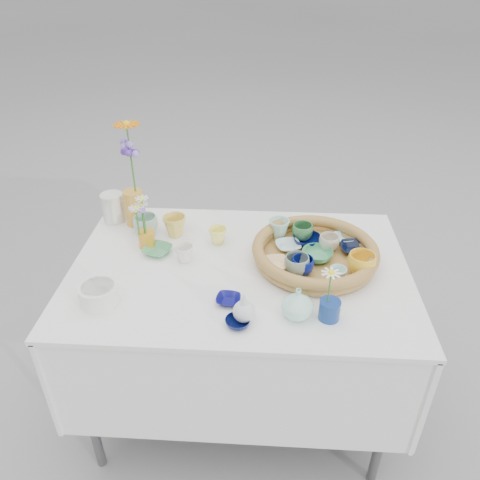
# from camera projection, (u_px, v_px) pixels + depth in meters

# --- Properties ---
(ground) EXTENTS (80.00, 80.00, 0.00)m
(ground) POSITION_uv_depth(u_px,v_px,m) (240.00, 400.00, 2.16)
(ground) COLOR gray
(display_table) EXTENTS (1.26, 0.86, 0.77)m
(display_table) POSITION_uv_depth(u_px,v_px,m) (240.00, 400.00, 2.16)
(display_table) COLOR white
(display_table) RESTS_ON ground
(wicker_tray) EXTENTS (0.47, 0.47, 0.08)m
(wicker_tray) POSITION_uv_depth(u_px,v_px,m) (315.00, 253.00, 1.76)
(wicker_tray) COLOR olive
(wicker_tray) RESTS_ON display_table
(tray_ceramic_0) EXTENTS (0.13, 0.13, 0.03)m
(tray_ceramic_0) POSITION_uv_depth(u_px,v_px,m) (307.00, 240.00, 1.84)
(tray_ceramic_0) COLOR #060F42
(tray_ceramic_0) RESTS_ON wicker_tray
(tray_ceramic_1) EXTENTS (0.11, 0.11, 0.03)m
(tray_ceramic_1) POSITION_uv_depth(u_px,v_px,m) (354.00, 249.00, 1.79)
(tray_ceramic_1) COLOR black
(tray_ceramic_1) RESTS_ON wicker_tray
(tray_ceramic_2) EXTENTS (0.12, 0.12, 0.08)m
(tray_ceramic_2) POSITION_uv_depth(u_px,v_px,m) (361.00, 264.00, 1.66)
(tray_ceramic_2) COLOR yellow
(tray_ceramic_2) RESTS_ON wicker_tray
(tray_ceramic_3) EXTENTS (0.13, 0.13, 0.04)m
(tray_ceramic_3) POSITION_uv_depth(u_px,v_px,m) (317.00, 255.00, 1.75)
(tray_ceramic_3) COLOR #409964
(tray_ceramic_3) RESTS_ON wicker_tray
(tray_ceramic_4) EXTENTS (0.11, 0.11, 0.07)m
(tray_ceramic_4) POSITION_uv_depth(u_px,v_px,m) (297.00, 265.00, 1.66)
(tray_ceramic_4) COLOR gray
(tray_ceramic_4) RESTS_ON wicker_tray
(tray_ceramic_5) EXTENTS (0.12, 0.12, 0.02)m
(tray_ceramic_5) POSITION_uv_depth(u_px,v_px,m) (288.00, 246.00, 1.81)
(tray_ceramic_5) COLOR silver
(tray_ceramic_5) RESTS_ON wicker_tray
(tray_ceramic_6) EXTENTS (0.10, 0.10, 0.08)m
(tray_ceramic_6) POSITION_uv_depth(u_px,v_px,m) (279.00, 229.00, 1.87)
(tray_ceramic_6) COLOR #A7DBC7
(tray_ceramic_6) RESTS_ON wicker_tray
(tray_ceramic_7) EXTENTS (0.09, 0.09, 0.06)m
(tray_ceramic_7) POSITION_uv_depth(u_px,v_px,m) (329.00, 243.00, 1.80)
(tray_ceramic_7) COLOR beige
(tray_ceramic_7) RESTS_ON wicker_tray
(tray_ceramic_8) EXTENTS (0.09, 0.09, 0.02)m
(tray_ceramic_8) POSITION_uv_depth(u_px,v_px,m) (344.00, 238.00, 1.86)
(tray_ceramic_8) COLOR #B2E9F7
(tray_ceramic_8) RESTS_ON wicker_tray
(tray_ceramic_9) EXTENTS (0.09, 0.09, 0.06)m
(tray_ceramic_9) POSITION_uv_depth(u_px,v_px,m) (302.00, 266.00, 1.67)
(tray_ceramic_9) COLOR navy
(tray_ceramic_9) RESTS_ON wicker_tray
(tray_ceramic_10) EXTENTS (0.13, 0.13, 0.03)m
(tray_ceramic_10) POSITION_uv_depth(u_px,v_px,m) (275.00, 265.00, 1.71)
(tray_ceramic_10) COLOR #FFD08C
(tray_ceramic_10) RESTS_ON wicker_tray
(tray_ceramic_11) EXTENTS (0.07, 0.07, 0.06)m
(tray_ceramic_11) POSITION_uv_depth(u_px,v_px,m) (338.00, 275.00, 1.63)
(tray_ceramic_11) COLOR silver
(tray_ceramic_11) RESTS_ON wicker_tray
(tray_ceramic_12) EXTENTS (0.11, 0.11, 0.07)m
(tray_ceramic_12) POSITION_uv_depth(u_px,v_px,m) (302.00, 232.00, 1.86)
(tray_ceramic_12) COLOR #377840
(tray_ceramic_12) RESTS_ON wicker_tray
(loose_ceramic_0) EXTENTS (0.11, 0.11, 0.09)m
(loose_ceramic_0) POSITION_uv_depth(u_px,v_px,m) (175.00, 226.00, 1.91)
(loose_ceramic_0) COLOR #DFC14F
(loose_ceramic_0) RESTS_ON display_table
(loose_ceramic_1) EXTENTS (0.09, 0.09, 0.07)m
(loose_ceramic_1) POSITION_uv_depth(u_px,v_px,m) (218.00, 236.00, 1.87)
(loose_ceramic_1) COLOR #FFF76C
(loose_ceramic_1) RESTS_ON display_table
(loose_ceramic_2) EXTENTS (0.14, 0.14, 0.03)m
(loose_ceramic_2) POSITION_uv_depth(u_px,v_px,m) (157.00, 250.00, 1.82)
(loose_ceramic_2) COLOR #4E9F65
(loose_ceramic_2) RESTS_ON display_table
(loose_ceramic_3) EXTENTS (0.09, 0.09, 0.07)m
(loose_ceramic_3) POSITION_uv_depth(u_px,v_px,m) (184.00, 253.00, 1.76)
(loose_ceramic_3) COLOR silver
(loose_ceramic_3) RESTS_ON display_table
(loose_ceramic_4) EXTENTS (0.09, 0.09, 0.02)m
(loose_ceramic_4) POSITION_uv_depth(u_px,v_px,m) (228.00, 300.00, 1.57)
(loose_ceramic_4) COLOR #0D0C5D
(loose_ceramic_4) RESTS_ON display_table
(loose_ceramic_5) EXTENTS (0.11, 0.11, 0.08)m
(loose_ceramic_5) POSITION_uv_depth(u_px,v_px,m) (146.00, 225.00, 1.93)
(loose_ceramic_5) COLOR #92B5A3
(loose_ceramic_5) RESTS_ON display_table
(loose_ceramic_6) EXTENTS (0.11, 0.11, 0.02)m
(loose_ceramic_6) POSITION_uv_depth(u_px,v_px,m) (238.00, 322.00, 1.47)
(loose_ceramic_6) COLOR #080F3C
(loose_ceramic_6) RESTS_ON display_table
(fluted_bowl) EXTENTS (0.15, 0.15, 0.07)m
(fluted_bowl) POSITION_uv_depth(u_px,v_px,m) (99.00, 294.00, 1.56)
(fluted_bowl) COLOR white
(fluted_bowl) RESTS_ON display_table
(bud_vase_paleblue) EXTENTS (0.08, 0.08, 0.11)m
(bud_vase_paleblue) POSITION_uv_depth(u_px,v_px,m) (244.00, 307.00, 1.47)
(bud_vase_paleblue) COLOR silver
(bud_vase_paleblue) RESTS_ON display_table
(bud_vase_seafoam) EXTENTS (0.12, 0.12, 0.11)m
(bud_vase_seafoam) POSITION_uv_depth(u_px,v_px,m) (297.00, 303.00, 1.49)
(bud_vase_seafoam) COLOR #AEEFD9
(bud_vase_seafoam) RESTS_ON display_table
(bud_vase_cobalt) EXTENTS (0.08, 0.08, 0.07)m
(bud_vase_cobalt) POSITION_uv_depth(u_px,v_px,m) (329.00, 310.00, 1.49)
(bud_vase_cobalt) COLOR navy
(bud_vase_cobalt) RESTS_ON display_table
(single_daisy) EXTENTS (0.09, 0.09, 0.13)m
(single_daisy) POSITION_uv_depth(u_px,v_px,m) (329.00, 287.00, 1.45)
(single_daisy) COLOR white
(single_daisy) RESTS_ON bud_vase_cobalt
(tall_vase_yellow) EXTENTS (0.10, 0.10, 0.15)m
(tall_vase_yellow) POSITION_uv_depth(u_px,v_px,m) (134.00, 208.00, 1.97)
(tall_vase_yellow) COLOR gold
(tall_vase_yellow) RESTS_ON display_table
(gerbera) EXTENTS (0.13, 0.13, 0.30)m
(gerbera) POSITION_uv_depth(u_px,v_px,m) (131.00, 159.00, 1.86)
(gerbera) COLOR orange
(gerbera) RESTS_ON tall_vase_yellow
(hydrangea) EXTENTS (0.08, 0.08, 0.26)m
(hydrangea) POSITION_uv_depth(u_px,v_px,m) (133.00, 171.00, 1.89)
(hydrangea) COLOR #5A2EA3
(hydrangea) RESTS_ON tall_vase_yellow
(white_pitcher) EXTENTS (0.16, 0.14, 0.13)m
(white_pitcher) POSITION_uv_depth(u_px,v_px,m) (113.00, 208.00, 2.00)
(white_pitcher) COLOR silver
(white_pitcher) RESTS_ON display_table
(daisy_cup) EXTENTS (0.08, 0.08, 0.07)m
(daisy_cup) POSITION_uv_depth(u_px,v_px,m) (147.00, 239.00, 1.84)
(daisy_cup) COLOR orange
(daisy_cup) RESTS_ON display_table
(daisy_posy) EXTENTS (0.10, 0.10, 0.16)m
(daisy_posy) POSITION_uv_depth(u_px,v_px,m) (141.00, 215.00, 1.77)
(daisy_posy) COLOR silver
(daisy_posy) RESTS_ON daisy_cup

